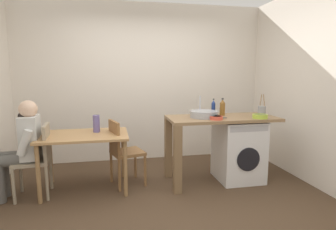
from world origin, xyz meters
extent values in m
plane|color=#4C3826|center=(0.00, 0.00, 0.00)|extent=(5.46, 5.46, 0.00)
cube|color=silver|center=(0.00, 1.75, 1.35)|extent=(4.60, 0.10, 2.70)
cube|color=silver|center=(2.15, 0.00, 1.35)|extent=(0.10, 3.80, 2.70)
cube|color=tan|center=(-0.91, 0.53, 0.72)|extent=(1.10, 0.76, 0.03)
cylinder|color=#977045|center=(-1.41, 0.20, 0.35)|extent=(0.05, 0.05, 0.71)
cylinder|color=#977045|center=(-0.41, 0.20, 0.35)|extent=(0.05, 0.05, 0.71)
cylinder|color=#977045|center=(-1.41, 0.86, 0.35)|extent=(0.05, 0.05, 0.71)
cylinder|color=#977045|center=(-0.41, 0.86, 0.35)|extent=(0.05, 0.05, 0.71)
cube|color=gray|center=(-1.53, 0.43, 0.45)|extent=(0.43, 0.43, 0.04)
cube|color=gray|center=(-1.35, 0.44, 0.68)|extent=(0.06, 0.38, 0.45)
cylinder|color=gray|center=(-1.69, 0.23, 0.23)|extent=(0.04, 0.04, 0.45)
cylinder|color=gray|center=(-1.72, 0.59, 0.23)|extent=(0.04, 0.04, 0.45)
cylinder|color=gray|center=(-1.34, 0.26, 0.23)|extent=(0.04, 0.04, 0.45)
cylinder|color=gray|center=(-1.36, 0.62, 0.23)|extent=(0.04, 0.04, 0.45)
cube|color=olive|center=(-0.36, 0.58, 0.45)|extent=(0.50, 0.50, 0.04)
cube|color=olive|center=(-0.53, 0.52, 0.68)|extent=(0.14, 0.37, 0.45)
cylinder|color=olive|center=(-0.24, 0.80, 0.23)|extent=(0.04, 0.04, 0.45)
cylinder|color=olive|center=(-0.13, 0.46, 0.23)|extent=(0.04, 0.04, 0.45)
cylinder|color=olive|center=(-0.58, 0.70, 0.23)|extent=(0.04, 0.04, 0.45)
cylinder|color=olive|center=(-0.48, 0.35, 0.23)|extent=(0.04, 0.04, 0.45)
cylinder|color=#595651|center=(-1.86, 0.31, 0.23)|extent=(0.11, 0.11, 0.45)
cylinder|color=#595651|center=(-1.87, 0.49, 0.23)|extent=(0.11, 0.11, 0.45)
cylinder|color=#595651|center=(-1.70, 0.32, 0.50)|extent=(0.41, 0.17, 0.14)
cylinder|color=#595651|center=(-1.71, 0.50, 0.50)|extent=(0.41, 0.17, 0.14)
cube|color=silver|center=(-1.53, 0.43, 0.75)|extent=(0.22, 0.35, 0.52)
cylinder|color=silver|center=(-1.53, 0.22, 0.74)|extent=(0.19, 0.10, 0.31)
cylinder|color=silver|center=(-1.56, 0.63, 0.74)|extent=(0.19, 0.10, 0.31)
sphere|color=beige|center=(-1.53, 0.43, 1.09)|extent=(0.21, 0.21, 0.21)
sphere|color=black|center=(-1.59, 0.42, 1.01)|extent=(0.12, 0.12, 0.12)
cube|color=olive|center=(0.94, 0.45, 0.90)|extent=(1.50, 0.68, 0.04)
cube|color=brown|center=(0.24, 0.16, 0.44)|extent=(0.10, 0.10, 0.88)
cube|color=brown|center=(0.24, 0.74, 0.44)|extent=(0.10, 0.10, 0.88)
cube|color=white|center=(1.21, 0.45, 0.43)|extent=(0.60, 0.60, 0.86)
cylinder|color=black|center=(1.21, 0.14, 0.39)|extent=(0.32, 0.02, 0.32)
cube|color=#B2B2B7|center=(1.21, 0.15, 0.80)|extent=(0.54, 0.01, 0.08)
cylinder|color=#9EA0A5|center=(0.68, 0.45, 0.97)|extent=(0.38, 0.38, 0.09)
cylinder|color=#B2B2B7|center=(0.68, 0.63, 1.06)|extent=(0.02, 0.02, 0.28)
cylinder|color=navy|center=(0.90, 0.67, 1.00)|extent=(0.06, 0.06, 0.17)
cone|color=navy|center=(0.90, 0.67, 1.11)|extent=(0.05, 0.05, 0.05)
cylinder|color=#262626|center=(0.90, 0.67, 1.14)|extent=(0.02, 0.02, 0.02)
cylinder|color=brown|center=(1.00, 0.57, 1.01)|extent=(0.08, 0.08, 0.18)
cone|color=brown|center=(1.00, 0.57, 1.12)|extent=(0.07, 0.07, 0.05)
cylinder|color=#262626|center=(1.00, 0.57, 1.16)|extent=(0.03, 0.03, 0.02)
cylinder|color=#D84C38|center=(0.78, 0.25, 0.94)|extent=(0.17, 0.17, 0.05)
cylinder|color=maroon|center=(0.78, 0.25, 0.96)|extent=(0.14, 0.14, 0.02)
cylinder|color=gray|center=(1.57, 0.50, 0.99)|extent=(0.11, 0.11, 0.13)
cylinder|color=#99724C|center=(1.55, 0.51, 1.13)|extent=(0.01, 0.04, 0.18)
cylinder|color=#99724C|center=(1.59, 0.49, 1.13)|extent=(0.01, 0.05, 0.18)
cylinder|color=#A8C63D|center=(1.39, 0.23, 0.95)|extent=(0.20, 0.20, 0.05)
cylinder|color=olive|center=(1.39, 0.23, 0.96)|extent=(0.16, 0.16, 0.03)
cylinder|color=slate|center=(-0.76, 0.63, 0.85)|extent=(0.09, 0.09, 0.23)
cube|color=#B2B2B7|center=(0.89, 0.35, 0.92)|extent=(0.15, 0.06, 0.01)
cube|color=#262628|center=(0.89, 0.35, 0.92)|extent=(0.15, 0.06, 0.01)
camera|label=1|loc=(-0.54, -3.10, 1.52)|focal=29.52mm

